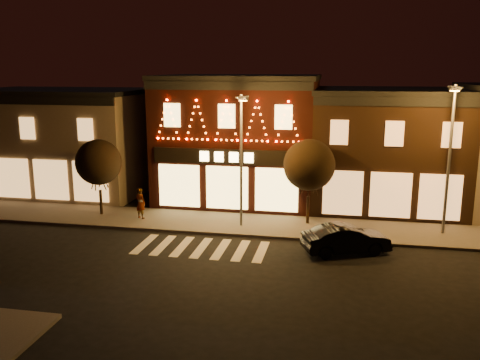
% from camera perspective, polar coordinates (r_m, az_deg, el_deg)
% --- Properties ---
extents(ground, '(120.00, 120.00, 0.00)m').
position_cam_1_polar(ground, '(22.17, -7.08, -10.98)').
color(ground, black).
rests_on(ground, ground).
extents(sidewalk_far, '(44.00, 4.00, 0.15)m').
position_cam_1_polar(sidewalk_far, '(29.00, 1.61, -5.03)').
color(sidewalk_far, '#47423D').
rests_on(sidewalk_far, ground).
extents(building_left, '(12.20, 8.28, 7.30)m').
position_cam_1_polar(building_left, '(38.91, -19.21, 4.19)').
color(building_left, '#756653').
rests_on(building_left, ground).
extents(building_pulp, '(10.20, 8.34, 8.30)m').
position_cam_1_polar(building_pulp, '(34.21, -0.02, 4.68)').
color(building_pulp, black).
rests_on(building_pulp, ground).
extents(building_right_a, '(9.20, 8.28, 7.50)m').
position_cam_1_polar(building_right_a, '(33.80, 16.03, 3.42)').
color(building_right_a, black).
rests_on(building_right_a, ground).
extents(streetlamp_mid, '(0.70, 1.65, 7.24)m').
position_cam_1_polar(streetlamp_mid, '(27.52, 0.16, 3.27)').
color(streetlamp_mid, '#59595E').
rests_on(streetlamp_mid, sidewalk_far).
extents(streetlamp_right, '(0.69, 1.79, 7.80)m').
position_cam_1_polar(streetlamp_right, '(28.23, 22.37, 3.25)').
color(streetlamp_right, '#59595E').
rests_on(streetlamp_right, sidewalk_far).
extents(tree_left, '(2.70, 2.70, 4.52)m').
position_cam_1_polar(tree_left, '(31.27, -15.49, 1.92)').
color(tree_left, black).
rests_on(tree_left, sidewalk_far).
extents(tree_right, '(2.87, 2.87, 4.79)m').
position_cam_1_polar(tree_right, '(28.53, 7.72, 1.67)').
color(tree_right, black).
rests_on(tree_right, sidewalk_far).
extents(dark_sedan, '(4.43, 2.92, 1.38)m').
position_cam_1_polar(dark_sedan, '(25.30, 11.75, -6.48)').
color(dark_sedan, black).
rests_on(dark_sedan, ground).
extents(pedestrian, '(0.77, 0.66, 1.80)m').
position_cam_1_polar(pedestrian, '(30.33, -11.03, -2.56)').
color(pedestrian, gray).
rests_on(pedestrian, sidewalk_far).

